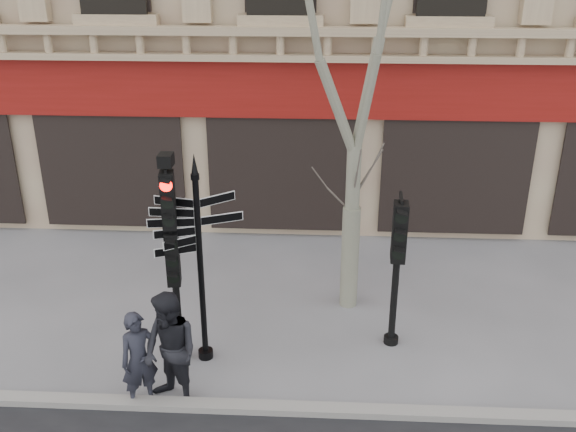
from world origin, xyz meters
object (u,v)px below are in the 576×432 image
object	(u,v)px
pedestrian_b	(171,352)
plane_tree	(361,9)
traffic_signal_secondary	(398,247)
fingerpost	(198,227)
traffic_signal_main	(172,236)
pedestrian_a	(139,360)

from	to	relation	value
pedestrian_b	plane_tree	bearing A→B (deg)	85.90
pedestrian_b	traffic_signal_secondary	bearing A→B (deg)	65.22
fingerpost	plane_tree	bearing A→B (deg)	23.96
fingerpost	plane_tree	distance (m)	4.41
traffic_signal_secondary	fingerpost	bearing A→B (deg)	-166.36
plane_tree	traffic_signal_secondary	bearing A→B (deg)	-60.69
fingerpost	pedestrian_b	bearing A→B (deg)	-115.66
traffic_signal_main	plane_tree	distance (m)	4.78
pedestrian_a	traffic_signal_main	bearing A→B (deg)	38.30
traffic_signal_secondary	pedestrian_b	world-z (taller)	traffic_signal_secondary
pedestrian_b	pedestrian_a	bearing A→B (deg)	-142.34
fingerpost	traffic_signal_main	xyz separation A→B (m)	(-0.42, -0.05, -0.15)
traffic_signal_main	pedestrian_a	xyz separation A→B (m)	(-0.34, -1.17, -1.52)
pedestrian_a	traffic_signal_secondary	bearing A→B (deg)	-10.72
plane_tree	fingerpost	bearing A→B (deg)	-142.99
traffic_signal_main	pedestrian_a	bearing A→B (deg)	-114.98
traffic_signal_main	pedestrian_b	size ratio (longest dim) A/B	1.91
fingerpost	plane_tree	xyz separation A→B (m)	(2.50, 1.88, 3.11)
traffic_signal_secondary	pedestrian_b	size ratio (longest dim) A/B	1.41
traffic_signal_secondary	traffic_signal_main	bearing A→B (deg)	-166.81
plane_tree	pedestrian_a	world-z (taller)	plane_tree
fingerpost	traffic_signal_secondary	size ratio (longest dim) A/B	1.35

